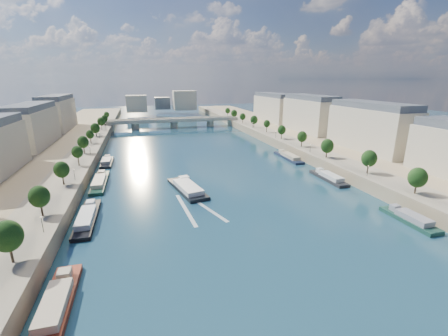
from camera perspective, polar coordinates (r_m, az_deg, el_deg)
ground at (r=151.57m, az=-4.38°, el=1.16°), size 700.00×700.00×0.00m
quay_left at (r=154.50m, az=-31.56°, el=-0.04°), size 44.00×520.00×5.00m
quay_right at (r=179.04m, az=18.84°, el=3.54°), size 44.00×520.00×5.00m
pave_left at (r=150.34m, az=-26.23°, el=1.33°), size 14.00×520.00×0.10m
pave_right at (r=170.54m, az=14.74°, el=4.14°), size 14.00×520.00×0.10m
trees_left at (r=150.72m, az=-25.62°, el=3.57°), size 4.80×268.80×8.26m
trees_right at (r=177.09m, az=12.69°, el=6.52°), size 4.80×268.80×8.26m
lamps_left at (r=139.33m, az=-25.24°, el=1.53°), size 0.36×200.36×4.28m
lamps_right at (r=172.07m, az=12.68°, el=5.32°), size 0.36×200.36×4.28m
buildings_left at (r=167.03m, az=-35.53°, el=5.34°), size 16.00×226.00×23.20m
buildings_right at (r=193.82m, az=20.45°, el=8.52°), size 16.00×226.00×23.20m
skyline at (r=365.15m, az=-11.01°, el=12.28°), size 79.00×42.00×22.00m
bridge at (r=263.20m, az=-9.53°, el=8.69°), size 112.00×12.00×8.15m
tour_barge at (r=113.18m, az=-7.01°, el=-3.84°), size 12.42×26.79×3.65m
wake at (r=98.29m, az=-5.46°, el=-7.61°), size 12.76×26.01×0.04m
moored_barges_left at (r=97.56m, az=-24.66°, el=-8.82°), size 5.00×149.01×3.60m
moored_barges_right at (r=119.47m, az=23.76°, el=-4.11°), size 5.00×129.31×3.60m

